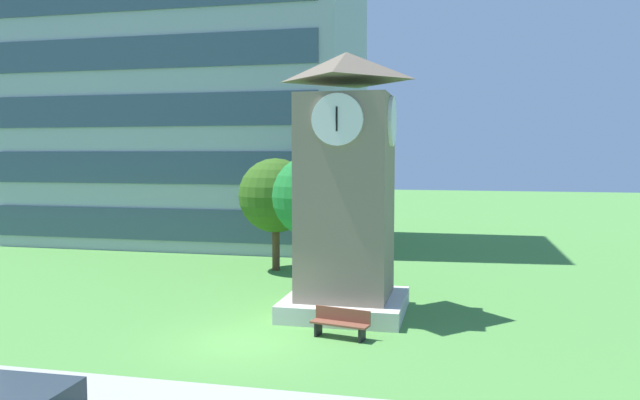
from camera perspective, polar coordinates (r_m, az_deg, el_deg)
ground_plane at (r=18.66m, az=-7.07°, el=-13.05°), size 160.00×160.00×0.00m
kerb_strip at (r=15.13m, az=-12.54°, el=-17.32°), size 120.00×1.60×0.01m
office_building at (r=41.90m, az=-12.35°, el=16.37°), size 21.74×11.34×28.80m
clock_tower at (r=21.19m, az=2.44°, el=0.03°), size 4.10×4.10×9.02m
park_bench at (r=18.88m, az=1.93°, el=-11.35°), size 1.86×0.87×0.88m
tree_by_building at (r=24.94m, az=-0.57°, el=0.31°), size 3.43×3.43×5.55m
tree_near_tower at (r=29.18m, az=-4.15°, el=0.40°), size 3.54×3.54×5.37m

